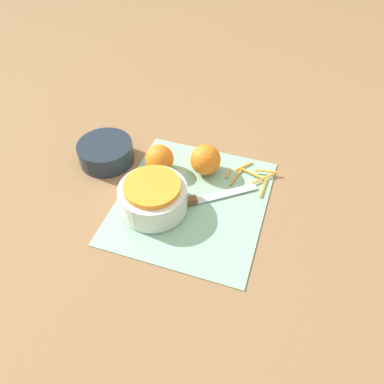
{
  "coord_description": "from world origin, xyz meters",
  "views": [
    {
      "loc": [
        -0.61,
        -0.2,
        0.71
      ],
      "look_at": [
        0.0,
        0.0,
        0.04
      ],
      "focal_mm": 35.0,
      "sensor_mm": 36.0,
      "label": 1
    }
  ],
  "objects_px": {
    "orange_right": "(207,160)",
    "orange_left": "(159,159)",
    "bowl_speckled": "(153,196)",
    "knife": "(191,201)",
    "bowl_dark": "(106,152)"
  },
  "relations": [
    {
      "from": "bowl_dark",
      "to": "orange_right",
      "type": "relative_size",
      "value": 1.85
    },
    {
      "from": "orange_left",
      "to": "bowl_speckled",
      "type": "bearing_deg",
      "value": -164.51
    },
    {
      "from": "orange_left",
      "to": "knife",
      "type": "bearing_deg",
      "value": -127.27
    },
    {
      "from": "bowl_speckled",
      "to": "orange_right",
      "type": "relative_size",
      "value": 2.04
    },
    {
      "from": "orange_right",
      "to": "orange_left",
      "type": "bearing_deg",
      "value": 105.31
    },
    {
      "from": "bowl_dark",
      "to": "knife",
      "type": "bearing_deg",
      "value": -106.95
    },
    {
      "from": "bowl_dark",
      "to": "orange_right",
      "type": "distance_m",
      "value": 0.29
    },
    {
      "from": "bowl_speckled",
      "to": "knife",
      "type": "xyz_separation_m",
      "value": [
        0.04,
        -0.08,
        -0.03
      ]
    },
    {
      "from": "bowl_speckled",
      "to": "bowl_dark",
      "type": "distance_m",
      "value": 0.24
    },
    {
      "from": "bowl_dark",
      "to": "orange_left",
      "type": "bearing_deg",
      "value": -88.03
    },
    {
      "from": "bowl_speckled",
      "to": "orange_left",
      "type": "xyz_separation_m",
      "value": [
        0.13,
        0.04,
        -0.0
      ]
    },
    {
      "from": "bowl_speckled",
      "to": "knife",
      "type": "relative_size",
      "value": 0.74
    },
    {
      "from": "knife",
      "to": "bowl_speckled",
      "type": "bearing_deg",
      "value": 170.68
    },
    {
      "from": "knife",
      "to": "orange_right",
      "type": "relative_size",
      "value": 2.74
    },
    {
      "from": "orange_left",
      "to": "orange_right",
      "type": "relative_size",
      "value": 0.95
    }
  ]
}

